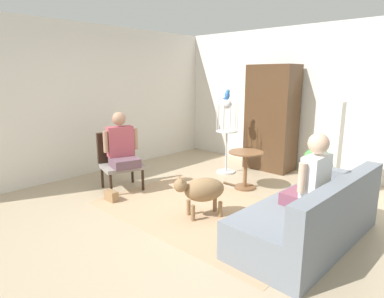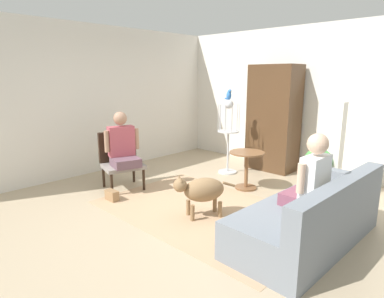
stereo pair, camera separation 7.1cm
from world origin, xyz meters
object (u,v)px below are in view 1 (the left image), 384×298
(couch, at_px, (312,217))
(parrot, at_px, (227,95))
(column_lamp, at_px, (334,152))
(person_on_couch, at_px, (312,177))
(dog, at_px, (202,190))
(armoire_cabinet, at_px, (272,118))
(bird_cage_stand, at_px, (227,135))
(potted_plant, at_px, (317,167))
(round_end_table, at_px, (246,165))
(armchair, at_px, (119,157))
(handbag, at_px, (111,196))
(person_on_armchair, at_px, (121,145))

(couch, distance_m, parrot, 3.06)
(column_lamp, bearing_deg, person_on_couch, -77.95)
(dog, xyz_separation_m, armoire_cabinet, (-0.54, 2.68, 0.65))
(bird_cage_stand, height_order, potted_plant, bird_cage_stand)
(round_end_table, xyz_separation_m, armoire_cabinet, (-0.32, 1.34, 0.62))
(column_lamp, bearing_deg, potted_plant, -150.04)
(person_on_couch, bearing_deg, column_lamp, 102.05)
(dog, bearing_deg, potted_plant, 65.73)
(round_end_table, xyz_separation_m, column_lamp, (1.21, 0.54, 0.33))
(couch, xyz_separation_m, potted_plant, (-0.56, 1.42, 0.19))
(person_on_couch, height_order, armoire_cabinet, armoire_cabinet)
(armchair, relative_size, bird_cage_stand, 0.66)
(person_on_couch, height_order, round_end_table, person_on_couch)
(column_lamp, bearing_deg, dog, -117.75)
(column_lamp, xyz_separation_m, handbag, (-2.35, -2.39, -0.66))
(armchair, height_order, person_on_armchair, person_on_armchair)
(dog, relative_size, column_lamp, 0.53)
(couch, height_order, bird_cage_stand, bird_cage_stand)
(column_lamp, bearing_deg, round_end_table, -156.09)
(person_on_couch, xyz_separation_m, bird_cage_stand, (-2.33, 1.54, -0.03))
(couch, distance_m, bird_cage_stand, 2.84)
(armchair, relative_size, armoire_cabinet, 0.45)
(armchair, bearing_deg, round_end_table, 41.02)
(person_on_couch, relative_size, bird_cage_stand, 0.59)
(person_on_couch, height_order, potted_plant, person_on_couch)
(armchair, distance_m, potted_plant, 3.18)
(dog, bearing_deg, handbag, -159.15)
(armchair, height_order, bird_cage_stand, bird_cage_stand)
(dog, distance_m, armoire_cabinet, 2.81)
(round_end_table, xyz_separation_m, handbag, (-1.15, -1.86, -0.33))
(person_on_couch, distance_m, parrot, 2.89)
(armchair, relative_size, handbag, 4.13)
(couch, bearing_deg, armchair, -172.87)
(parrot, relative_size, potted_plant, 0.25)
(couch, xyz_separation_m, round_end_table, (-1.57, 0.99, 0.12))
(person_on_couch, bearing_deg, handbag, -162.75)
(person_on_couch, xyz_separation_m, parrot, (-2.34, 1.54, 0.73))
(couch, relative_size, bird_cage_stand, 1.47)
(person_on_armchair, distance_m, dog, 1.70)
(armchair, xyz_separation_m, potted_plant, (2.61, 1.81, -0.04))
(potted_plant, xyz_separation_m, column_lamp, (0.19, 0.11, 0.25))
(couch, relative_size, armoire_cabinet, 1.00)
(couch, relative_size, parrot, 10.62)
(person_on_armchair, distance_m, column_lamp, 3.30)
(column_lamp, xyz_separation_m, armoire_cabinet, (-1.53, 0.80, 0.30))
(person_on_couch, relative_size, handbag, 3.70)
(column_lamp, relative_size, handbag, 6.55)
(person_on_couch, xyz_separation_m, dog, (-1.32, -0.31, -0.39))
(person_on_couch, relative_size, parrot, 4.30)
(couch, distance_m, round_end_table, 1.86)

